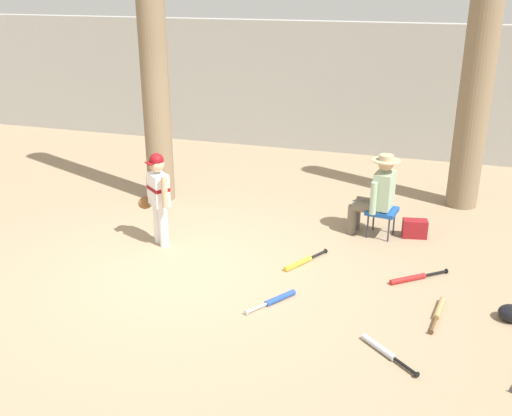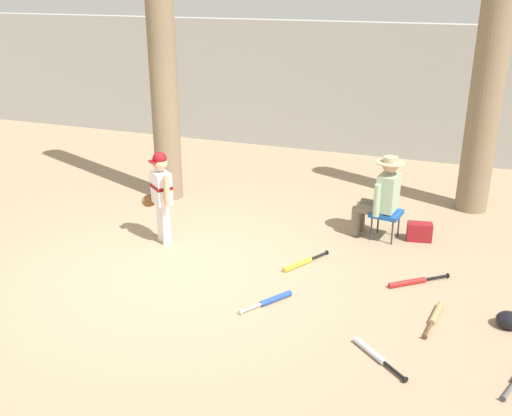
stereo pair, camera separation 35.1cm
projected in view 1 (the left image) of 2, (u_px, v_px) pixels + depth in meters
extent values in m
plane|color=#9E8466|center=(182.00, 273.00, 7.39)|extent=(60.00, 60.00, 0.00)
cube|color=#9E9E99|center=(302.00, 86.00, 12.42)|extent=(18.00, 0.36, 2.65)
cylinder|color=#7F6B51|center=(152.00, 26.00, 8.92)|extent=(0.44, 0.44, 5.54)
cone|color=#7F6B51|center=(162.00, 198.00, 9.92)|extent=(0.69, 0.69, 0.26)
cylinder|color=#7F6B51|center=(478.00, 77.00, 8.88)|extent=(0.49, 0.49, 4.12)
cone|color=#7F6B51|center=(460.00, 205.00, 9.63)|extent=(0.71, 0.71, 0.29)
cylinder|color=white|center=(163.00, 227.00, 8.04)|extent=(0.12, 0.12, 0.58)
cylinder|color=white|center=(158.00, 222.00, 8.18)|extent=(0.12, 0.12, 0.58)
cube|color=white|center=(158.00, 190.00, 7.92)|extent=(0.36, 0.34, 0.44)
cube|color=maroon|center=(158.00, 188.00, 7.92)|extent=(0.37, 0.36, 0.05)
sphere|color=tan|center=(157.00, 165.00, 7.80)|extent=(0.20, 0.20, 0.20)
sphere|color=maroon|center=(157.00, 160.00, 7.78)|extent=(0.19, 0.19, 0.19)
cube|color=maroon|center=(150.00, 163.00, 7.74)|extent=(0.17, 0.17, 0.02)
cylinder|color=tan|center=(165.00, 192.00, 7.71)|extent=(0.11, 0.11, 0.42)
cylinder|color=tan|center=(150.00, 191.00, 8.10)|extent=(0.11, 0.11, 0.40)
ellipsoid|color=brown|center=(146.00, 203.00, 8.14)|extent=(0.23, 0.25, 0.18)
cube|color=#194C9E|center=(382.00, 211.00, 8.34)|extent=(0.46, 0.46, 0.06)
cylinder|color=#333338|center=(368.00, 225.00, 8.34)|extent=(0.02, 0.02, 0.38)
cylinder|color=#333338|center=(374.00, 218.00, 8.59)|extent=(0.02, 0.02, 0.38)
cylinder|color=#333338|center=(389.00, 229.00, 8.22)|extent=(0.02, 0.02, 0.38)
cylinder|color=#333338|center=(394.00, 222.00, 8.47)|extent=(0.02, 0.02, 0.38)
cylinder|color=#6B6051|center=(352.00, 219.00, 8.48)|extent=(0.13, 0.13, 0.43)
cylinder|color=#6B6051|center=(356.00, 215.00, 8.64)|extent=(0.13, 0.13, 0.43)
cylinder|color=#6B6051|center=(366.00, 208.00, 8.32)|extent=(0.42, 0.21, 0.15)
cylinder|color=#6B6051|center=(370.00, 203.00, 8.48)|extent=(0.42, 0.21, 0.15)
cube|color=#99B293|center=(384.00, 190.00, 8.22)|extent=(0.29, 0.39, 0.52)
cylinder|color=#99B293|center=(373.00, 198.00, 8.09)|extent=(0.10, 0.10, 0.46)
cylinder|color=#99B293|center=(382.00, 189.00, 8.46)|extent=(0.10, 0.10, 0.46)
sphere|color=tan|center=(386.00, 163.00, 8.08)|extent=(0.22, 0.22, 0.22)
cylinder|color=tan|center=(386.00, 160.00, 8.07)|extent=(0.40, 0.40, 0.02)
cylinder|color=tan|center=(386.00, 158.00, 8.05)|extent=(0.20, 0.20, 0.09)
cube|color=maroon|center=(415.00, 229.00, 8.38)|extent=(0.37, 0.24, 0.26)
cylinder|color=tan|center=(440.00, 308.00, 6.55)|extent=(0.13, 0.45, 0.07)
cylinder|color=brown|center=(433.00, 325.00, 6.24)|extent=(0.07, 0.30, 0.03)
cylinder|color=brown|center=(431.00, 332.00, 6.11)|extent=(0.06, 0.02, 0.06)
cylinder|color=#B7BCC6|center=(379.00, 347.00, 5.86)|extent=(0.38, 0.34, 0.07)
cylinder|color=black|center=(406.00, 366.00, 5.57)|extent=(0.24, 0.22, 0.03)
cylinder|color=black|center=(417.00, 375.00, 5.45)|extent=(0.05, 0.05, 0.06)
cylinder|color=red|center=(408.00, 279.00, 7.18)|extent=(0.42, 0.36, 0.07)
cylinder|color=black|center=(436.00, 273.00, 7.32)|extent=(0.27, 0.23, 0.03)
cylinder|color=black|center=(446.00, 271.00, 7.38)|extent=(0.05, 0.05, 0.06)
cylinder|color=yellow|center=(298.00, 264.00, 7.57)|extent=(0.28, 0.45, 0.07)
cylinder|color=black|center=(318.00, 254.00, 7.82)|extent=(0.18, 0.29, 0.03)
cylinder|color=black|center=(326.00, 251.00, 7.92)|extent=(0.06, 0.04, 0.06)
cylinder|color=#2347AD|center=(280.00, 298.00, 6.76)|extent=(0.29, 0.40, 0.07)
cylinder|color=silver|center=(256.00, 308.00, 6.55)|extent=(0.18, 0.26, 0.03)
cylinder|color=silver|center=(246.00, 313.00, 6.46)|extent=(0.06, 0.04, 0.06)
ellipsoid|color=black|center=(511.00, 313.00, 6.36)|extent=(0.27, 0.25, 0.19)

